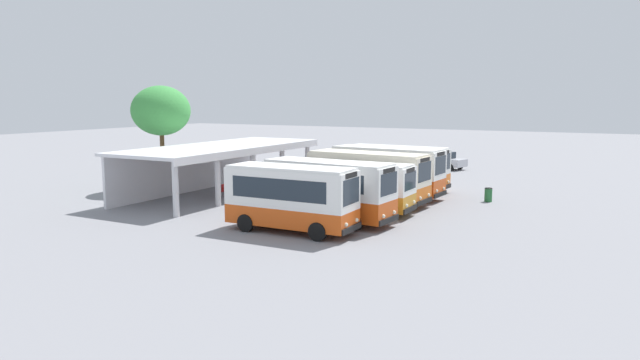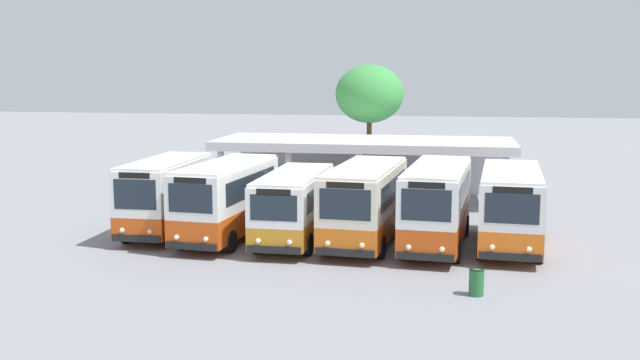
# 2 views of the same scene
# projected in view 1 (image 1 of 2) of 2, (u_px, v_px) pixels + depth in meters

# --- Properties ---
(ground_plane) EXTENTS (180.00, 180.00, 0.00)m
(ground_plane) POSITION_uv_depth(u_px,v_px,m) (389.00, 210.00, 33.95)
(ground_plane) COLOR gray
(city_bus_nearest_orange) EXTENTS (2.32, 6.68, 3.30)m
(city_bus_nearest_orange) POSITION_uv_depth(u_px,v_px,m) (291.00, 196.00, 28.03)
(city_bus_nearest_orange) COLOR black
(city_bus_nearest_orange) RESTS_ON ground
(city_bus_second_in_row) EXTENTS (2.81, 7.46, 3.30)m
(city_bus_second_in_row) POSITION_uv_depth(u_px,v_px,m) (328.00, 189.00, 30.36)
(city_bus_second_in_row) COLOR black
(city_bus_second_in_row) RESTS_ON ground
(city_bus_middle_cream) EXTENTS (2.34, 7.21, 2.94)m
(city_bus_middle_cream) POSITION_uv_depth(u_px,v_px,m) (352.00, 185.00, 32.94)
(city_bus_middle_cream) COLOR black
(city_bus_middle_cream) RESTS_ON ground
(city_bus_fourth_amber) EXTENTS (2.94, 7.85, 3.27)m
(city_bus_fourth_amber) POSITION_uv_depth(u_px,v_px,m) (368.00, 176.00, 35.63)
(city_bus_fourth_amber) COLOR black
(city_bus_fourth_amber) RESTS_ON ground
(city_bus_fifth_blue) EXTENTS (2.80, 7.81, 3.36)m
(city_bus_fifth_blue) POSITION_uv_depth(u_px,v_px,m) (387.00, 170.00, 38.15)
(city_bus_fifth_blue) COLOR black
(city_bus_fifth_blue) RESTS_ON ground
(city_bus_far_end_green) EXTENTS (2.81, 7.66, 3.19)m
(city_bus_far_end_green) POSITION_uv_depth(u_px,v_px,m) (396.00, 166.00, 40.96)
(city_bus_far_end_green) COLOR black
(city_bus_far_end_green) RESTS_ON ground
(parked_car_flank) EXTENTS (2.85, 4.47, 1.62)m
(parked_car_flank) POSITION_uv_depth(u_px,v_px,m) (443.00, 160.00, 53.77)
(parked_car_flank) COLOR black
(parked_car_flank) RESTS_ON ground
(terminal_canopy) EXTENTS (16.28, 6.16, 3.40)m
(terminal_canopy) POSITION_uv_depth(u_px,v_px,m) (215.00, 156.00, 39.56)
(terminal_canopy) COLOR silver
(terminal_canopy) RESTS_ON ground
(waiting_chair_end_by_column) EXTENTS (0.46, 0.46, 0.86)m
(waiting_chair_end_by_column) POSITION_uv_depth(u_px,v_px,m) (220.00, 190.00, 37.92)
(waiting_chair_end_by_column) COLOR slate
(waiting_chair_end_by_column) RESTS_ON ground
(waiting_chair_second_from_end) EXTENTS (0.46, 0.46, 0.86)m
(waiting_chair_second_from_end) POSITION_uv_depth(u_px,v_px,m) (225.00, 189.00, 38.44)
(waiting_chair_second_from_end) COLOR slate
(waiting_chair_second_from_end) RESTS_ON ground
(waiting_chair_middle_seat) EXTENTS (0.46, 0.46, 0.86)m
(waiting_chair_middle_seat) POSITION_uv_depth(u_px,v_px,m) (231.00, 188.00, 38.93)
(waiting_chair_middle_seat) COLOR slate
(waiting_chair_middle_seat) RESTS_ON ground
(waiting_chair_fourth_seat) EXTENTS (0.46, 0.46, 0.86)m
(waiting_chair_fourth_seat) POSITION_uv_depth(u_px,v_px,m) (235.00, 187.00, 39.45)
(waiting_chair_fourth_seat) COLOR slate
(waiting_chair_fourth_seat) RESTS_ON ground
(waiting_chair_fifth_seat) EXTENTS (0.46, 0.46, 0.86)m
(waiting_chair_fifth_seat) POSITION_uv_depth(u_px,v_px,m) (241.00, 186.00, 39.92)
(waiting_chair_fifth_seat) COLOR slate
(waiting_chair_fifth_seat) RESTS_ON ground
(roadside_tree_behind_canopy) EXTENTS (4.22, 4.22, 7.54)m
(roadside_tree_behind_canopy) POSITION_uv_depth(u_px,v_px,m) (161.00, 111.00, 40.97)
(roadside_tree_behind_canopy) COLOR brown
(roadside_tree_behind_canopy) RESTS_ON ground
(litter_bin_apron) EXTENTS (0.49, 0.49, 0.90)m
(litter_bin_apron) POSITION_uv_depth(u_px,v_px,m) (488.00, 195.00, 36.58)
(litter_bin_apron) COLOR #266633
(litter_bin_apron) RESTS_ON ground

